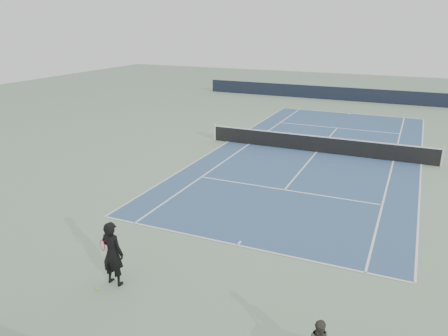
% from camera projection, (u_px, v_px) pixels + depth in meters
% --- Properties ---
extents(ground, '(80.00, 80.00, 0.00)m').
position_uv_depth(ground, '(317.00, 152.00, 24.84)').
color(ground, gray).
extents(court_surface, '(10.97, 23.77, 0.01)m').
position_uv_depth(court_surface, '(317.00, 152.00, 24.84)').
color(court_surface, '#33547A').
rests_on(court_surface, ground).
extents(tennis_net, '(12.90, 0.10, 1.07)m').
position_uv_depth(tennis_net, '(317.00, 144.00, 24.68)').
color(tennis_net, silver).
rests_on(tennis_net, ground).
extents(windscreen_far, '(30.00, 0.25, 1.20)m').
position_uv_depth(windscreen_far, '(360.00, 95.00, 40.12)').
color(windscreen_far, black).
rests_on(windscreen_far, ground).
extents(tennis_player, '(0.82, 0.54, 1.92)m').
position_uv_depth(tennis_player, '(112.00, 253.00, 12.17)').
color(tennis_player, black).
rests_on(tennis_player, ground).
extents(tennis_ball, '(0.07, 0.07, 0.07)m').
position_uv_depth(tennis_ball, '(96.00, 289.00, 12.16)').
color(tennis_ball, '#CED62B').
rests_on(tennis_ball, ground).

